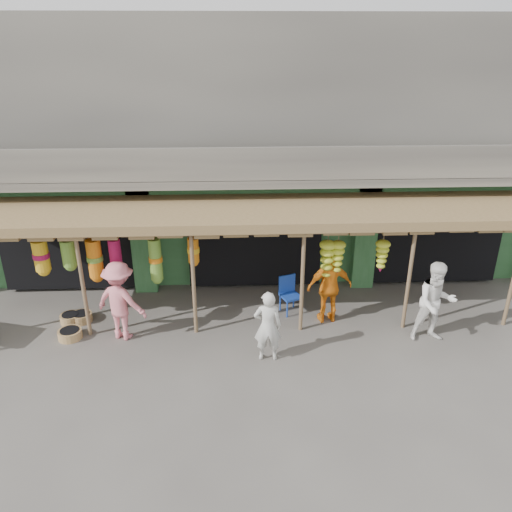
{
  "coord_description": "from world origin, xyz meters",
  "views": [
    {
      "loc": [
        -0.52,
        -10.43,
        6.47
      ],
      "look_at": [
        -0.02,
        1.0,
        1.43
      ],
      "focal_mm": 35.0,
      "sensor_mm": 36.0,
      "label": 1
    }
  ],
  "objects_px": {
    "blue_chair": "(289,292)",
    "person_front": "(268,326)",
    "person_right": "(436,303)",
    "person_shopper": "(120,301)",
    "person_vendor": "(330,287)"
  },
  "relations": [
    {
      "from": "person_right",
      "to": "person_vendor",
      "type": "height_order",
      "value": "person_right"
    },
    {
      "from": "person_front",
      "to": "person_right",
      "type": "xyz_separation_m",
      "value": [
        3.84,
        0.59,
        0.15
      ]
    },
    {
      "from": "person_right",
      "to": "person_shopper",
      "type": "relative_size",
      "value": 1.02
    },
    {
      "from": "person_shopper",
      "to": "person_front",
      "type": "bearing_deg",
      "value": -175.02
    },
    {
      "from": "blue_chair",
      "to": "person_shopper",
      "type": "relative_size",
      "value": 0.5
    },
    {
      "from": "person_right",
      "to": "person_vendor",
      "type": "relative_size",
      "value": 1.03
    },
    {
      "from": "blue_chair",
      "to": "person_shopper",
      "type": "xyz_separation_m",
      "value": [
        -3.99,
        -1.05,
        0.42
      ]
    },
    {
      "from": "blue_chair",
      "to": "person_shopper",
      "type": "bearing_deg",
      "value": 173.06
    },
    {
      "from": "person_shopper",
      "to": "person_vendor",
      "type": "bearing_deg",
      "value": -151.99
    },
    {
      "from": "blue_chair",
      "to": "person_front",
      "type": "distance_m",
      "value": 2.19
    },
    {
      "from": "person_front",
      "to": "person_shopper",
      "type": "height_order",
      "value": "person_shopper"
    },
    {
      "from": "blue_chair",
      "to": "person_front",
      "type": "xyz_separation_m",
      "value": [
        -0.68,
        -2.06,
        0.28
      ]
    },
    {
      "from": "person_shopper",
      "to": "person_right",
      "type": "bearing_deg",
      "value": -161.42
    },
    {
      "from": "blue_chair",
      "to": "person_front",
      "type": "bearing_deg",
      "value": -130.09
    },
    {
      "from": "person_front",
      "to": "person_shopper",
      "type": "xyz_separation_m",
      "value": [
        -3.3,
        1.01,
        0.14
      ]
    }
  ]
}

